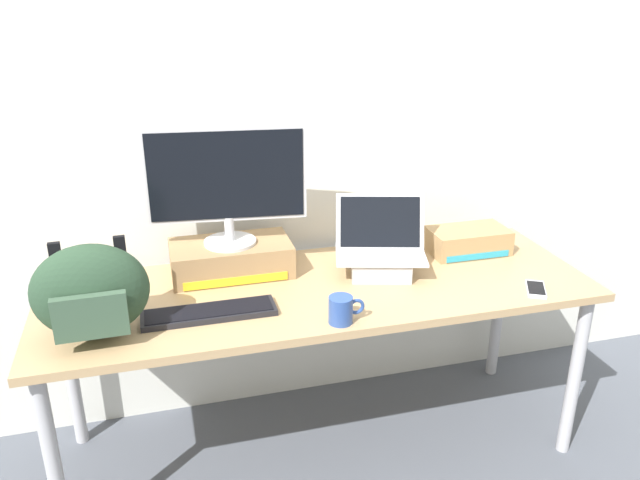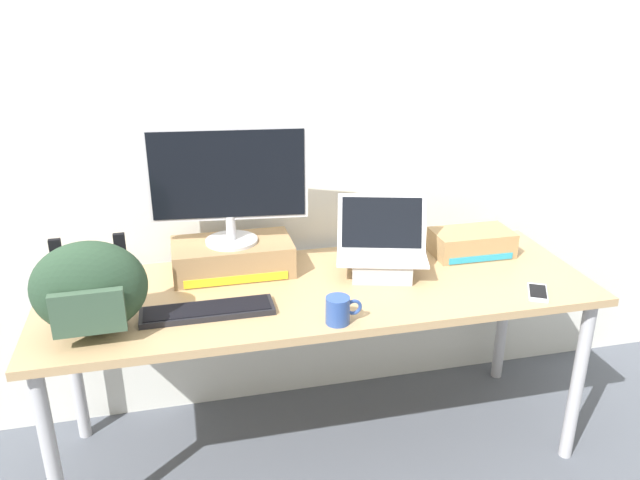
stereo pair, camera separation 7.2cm
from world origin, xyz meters
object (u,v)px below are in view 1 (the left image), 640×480
external_keyboard (209,313)px  messenger_backpack (91,292)px  cell_phone (536,289)px  toner_box_cyan (468,241)px  open_laptop (380,257)px  plush_toy (54,292)px  coffee_mug (342,310)px  desktop_monitor (227,183)px  toner_box_yellow (231,258)px

external_keyboard → messenger_backpack: 0.38m
cell_phone → toner_box_cyan: 0.40m
open_laptop → plush_toy: 1.17m
open_laptop → coffee_mug: size_ratio=3.15×
desktop_monitor → toner_box_cyan: desktop_monitor is taller
messenger_backpack → toner_box_cyan: size_ratio=1.12×
toner_box_yellow → open_laptop: open_laptop is taller
messenger_backpack → plush_toy: (-0.14, 0.24, -0.09)m
messenger_backpack → coffee_mug: (0.77, -0.12, -0.11)m
messenger_backpack → cell_phone: 1.52m
cell_phone → toner_box_cyan: (-0.07, 0.39, 0.04)m
toner_box_cyan → coffee_mug: bearing=-147.6°
toner_box_cyan → external_keyboard: bearing=-166.1°
toner_box_cyan → desktop_monitor: bearing=177.0°
open_laptop → coffee_mug: (-0.26, -0.33, -0.02)m
toner_box_yellow → toner_box_cyan: bearing=-3.1°
coffee_mug → toner_box_yellow: bearing=121.4°
toner_box_yellow → coffee_mug: toner_box_yellow is taller
desktop_monitor → plush_toy: 0.70m
external_keyboard → coffee_mug: 0.44m
cell_phone → toner_box_cyan: size_ratio=0.47×
coffee_mug → open_laptop: bearing=52.4°
desktop_monitor → coffee_mug: size_ratio=4.76×
toner_box_yellow → toner_box_cyan: (0.97, -0.05, -0.01)m
messenger_backpack → desktop_monitor: bearing=35.4°
cell_phone → toner_box_yellow: bearing=-175.0°
open_laptop → toner_box_cyan: 0.43m
toner_box_yellow → messenger_backpack: 0.60m
plush_toy → toner_box_cyan: bearing=2.4°
messenger_backpack → coffee_mug: size_ratio=2.94×
desktop_monitor → plush_toy: bearing=-162.9°
toner_box_yellow → plush_toy: (-0.62, -0.12, -0.00)m
plush_toy → toner_box_cyan: 1.59m
open_laptop → coffee_mug: 0.42m
coffee_mug → plush_toy: (-0.91, 0.36, 0.01)m
cell_phone → plush_toy: bearing=-163.0°
open_laptop → messenger_backpack: messenger_backpack is taller
cell_phone → plush_toy: plush_toy is taller
external_keyboard → toner_box_cyan: (1.09, 0.27, 0.04)m
cell_phone → coffee_mug: bearing=-149.1°
open_laptop → cell_phone: open_laptop is taller
open_laptop → plush_toy: (-1.16, 0.03, -0.01)m
open_laptop → messenger_backpack: size_ratio=1.07×
desktop_monitor → plush_toy: size_ratio=5.11×
messenger_backpack → toner_box_yellow: bearing=35.5°
external_keyboard → coffee_mug: bearing=-20.8°
coffee_mug → plush_toy: 0.98m
desktop_monitor → cell_phone: bearing=-16.6°
cell_phone → toner_box_cyan: bearing=128.5°
external_keyboard → messenger_backpack: messenger_backpack is taller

